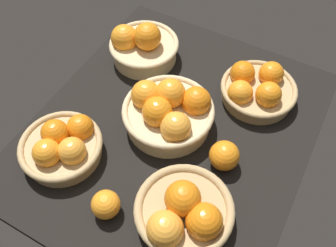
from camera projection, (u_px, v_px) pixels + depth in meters
The scene contains 8 objects.
market_tray at pixel (172, 131), 102.82cm from camera, with size 84.00×72.00×3.00cm, color black.
basket_near_left at pixel (184, 213), 82.91cm from camera, with size 22.98×22.98×11.32cm.
basket_far_right at pixel (142, 46), 113.73cm from camera, with size 21.40×21.40×13.29cm.
basket_center at pixel (169, 111), 98.37cm from camera, with size 24.74×24.74×12.89cm.
basket_far_left at pixel (62, 146), 93.59cm from camera, with size 21.36×21.36×9.97cm.
basket_near_right at pixel (257, 88), 105.07cm from camera, with size 21.76×21.76×9.65cm.
loose_orange_front_gap at pixel (224, 156), 92.06cm from camera, with size 7.69×7.69×7.69cm, color orange.
loose_orange_back_gap at pixel (106, 205), 84.91cm from camera, with size 6.89×6.89×6.89cm, color orange.
Camera 1 is at (-51.57, -27.04, 86.27)cm, focal length 39.55 mm.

